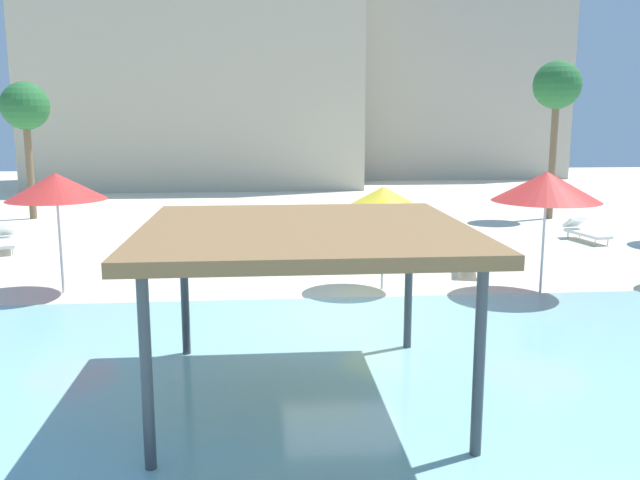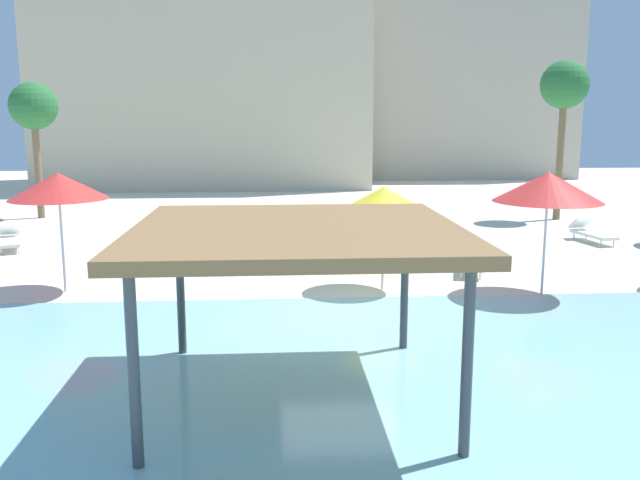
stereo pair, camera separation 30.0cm
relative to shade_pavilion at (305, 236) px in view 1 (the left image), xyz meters
The scene contains 14 objects.
ground_plane 4.71m from the shade_pavilion, 75.12° to the left, with size 80.00×80.00×0.00m, color beige.
lagoon_water 2.97m from the shade_pavilion, 52.77° to the right, with size 44.00×13.50×0.04m, color #8CC6CC.
shade_pavilion is the anchor object (origin of this frame).
beach_umbrella_red_2 8.11m from the shade_pavilion, 42.90° to the left, with size 2.49×2.49×2.88m.
beach_umbrella_red_3 8.47m from the shade_pavilion, 129.21° to the left, with size 2.28×2.28×2.85m.
beach_umbrella_yellow_4 6.64m from the shade_pavilion, 70.08° to the left, with size 2.00×2.00×2.50m.
lounge_chair_0 9.59m from the shade_pavilion, 58.22° to the left, with size 1.08×1.99×0.74m.
lounge_chair_1 14.96m from the shade_pavilion, 125.88° to the left, with size 1.20×1.99×0.74m.
lounge_chair_2 9.72m from the shade_pavilion, 98.37° to the left, with size 1.36×1.97×0.74m.
lounge_chair_4 15.92m from the shade_pavilion, 49.69° to the left, with size 0.93×1.97×0.74m.
palm_tree_0 20.49m from the shade_pavilion, 56.74° to the left, with size 1.90×1.90×6.32m.
palm_tree_1 21.37m from the shade_pavilion, 117.97° to the left, with size 1.90×1.90×5.50m.
hotel_block_0 33.52m from the shade_pavilion, 97.43° to the left, with size 18.92×9.64×14.30m, color beige.
hotel_block_1 40.97m from the shade_pavilion, 73.38° to the left, with size 16.42×10.10×14.49m, color #B2A893.
Camera 1 is at (-1.63, -13.30, 4.13)m, focal length 37.72 mm.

